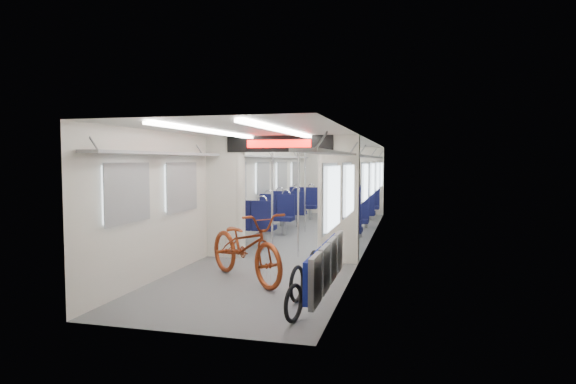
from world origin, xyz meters
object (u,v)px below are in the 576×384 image
object	(u,v)px
bicycle	(246,246)
flip_bench	(326,264)
seat_bay_far_right	(361,204)
stanchion_near_right	(298,197)
bike_hoop_b	(297,286)
seat_bay_far_left	(296,204)
seat_bay_near_right	(346,219)
bike_hoop_a	(294,305)
stanchion_near_left	(272,196)
bike_hoop_c	(314,268)
stanchion_far_left	(305,188)
stanchion_far_right	(331,188)
seat_bay_near_left	(265,216)

from	to	relation	value
bicycle	flip_bench	world-z (taller)	bicycle
seat_bay_far_right	stanchion_near_right	world-z (taller)	stanchion_near_right
seat_bay_far_right	bike_hoop_b	bearing A→B (deg)	-90.07
flip_bench	seat_bay_far_left	bearing A→B (deg)	105.82
seat_bay_near_right	bike_hoop_a	bearing A→B (deg)	-88.58
stanchion_near_right	stanchion_near_left	bearing A→B (deg)	170.38
flip_bench	stanchion_near_left	distance (m)	3.69
bike_hoop_a	stanchion_near_left	xyz separation A→B (m)	(-1.35, 3.78, 0.95)
bike_hoop_c	seat_bay_near_right	bearing A→B (deg)	90.11
flip_bench	stanchion_far_left	world-z (taller)	stanchion_far_left
stanchion_near_left	stanchion_near_right	distance (m)	0.55
bike_hoop_c	stanchion_near_right	xyz separation A→B (m)	(-0.68, 1.89, 0.92)
stanchion_far_right	bike_hoop_a	bearing A→B (deg)	-84.27
bicycle	seat_bay_near_left	bearing A→B (deg)	53.32
stanchion_near_right	seat_bay_near_right	bearing A→B (deg)	69.89
stanchion_near_left	seat_bay_near_right	bearing A→B (deg)	55.13
bicycle	stanchion_far_left	distance (m)	5.25
bike_hoop_b	stanchion_far_right	bearing A→B (deg)	95.09
seat_bay_far_left	seat_bay_far_right	distance (m)	1.90
stanchion_near_right	stanchion_far_right	distance (m)	3.20
bike_hoop_a	stanchion_far_right	bearing A→B (deg)	95.73
stanchion_near_right	seat_bay_far_left	bearing A→B (deg)	103.70
bicycle	flip_bench	size ratio (longest dim) A/B	0.96
flip_bench	seat_bay_far_left	distance (m)	8.39
bike_hoop_b	bike_hoop_a	bearing A→B (deg)	-79.36
bicycle	bike_hoop_c	size ratio (longest dim) A/B	4.07
seat_bay_far_right	stanchion_far_right	bearing A→B (deg)	-105.04
bicycle	stanchion_near_left	bearing A→B (deg)	45.75
seat_bay_far_right	stanchion_far_left	world-z (taller)	stanchion_far_left
stanchion_far_left	bike_hoop_b	bearing A→B (deg)	-78.64
seat_bay_far_left	seat_bay_far_right	world-z (taller)	seat_bay_far_right
flip_bench	stanchion_near_left	bearing A→B (deg)	116.65
stanchion_near_right	stanchion_far_left	size ratio (longest dim) A/B	1.00
flip_bench	stanchion_near_right	distance (m)	3.40
bike_hoop_a	seat_bay_near_left	world-z (taller)	seat_bay_near_left
stanchion_far_left	seat_bay_far_left	bearing A→B (deg)	110.46
flip_bench	bike_hoop_a	world-z (taller)	flip_bench
stanchion_near_left	stanchion_far_right	xyz separation A→B (m)	(0.66, 3.11, 0.00)
flip_bench	stanchion_near_right	bearing A→B (deg)	109.03
seat_bay_near_right	stanchion_far_right	distance (m)	1.60
seat_bay_near_left	stanchion_far_left	xyz separation A→B (m)	(0.63, 1.45, 0.60)
stanchion_near_left	stanchion_far_left	bearing A→B (deg)	90.46
seat_bay_near_right	stanchion_near_left	distance (m)	2.22
flip_bench	seat_bay_near_right	bearing A→B (deg)	94.78
seat_bay_near_right	stanchion_near_right	distance (m)	2.06
stanchion_near_left	stanchion_far_left	world-z (taller)	same
bike_hoop_b	seat_bay_far_right	size ratio (longest dim) A/B	0.22
seat_bay_near_left	bicycle	bearing A→B (deg)	-77.54
flip_bench	stanchion_near_right	xyz separation A→B (m)	(-1.09, 3.17, 0.57)
bike_hoop_c	flip_bench	bearing A→B (deg)	-72.08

